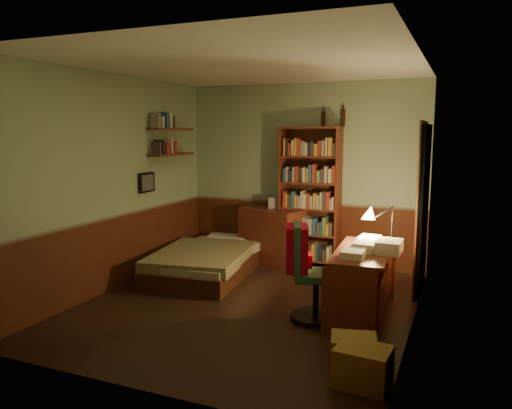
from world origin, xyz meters
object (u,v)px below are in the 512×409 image
at_px(bookshelf, 310,198).
at_px(desk, 362,282).
at_px(dresser, 272,236).
at_px(mini_stereo, 278,202).
at_px(bed, 209,251).
at_px(office_chair, 316,279).
at_px(cardboard_box_a, 363,367).
at_px(cardboard_box_b, 354,352).
at_px(desk_lamp, 392,219).

relative_size(bookshelf, desk, 1.53).
relative_size(dresser, mini_stereo, 3.17).
bearing_deg(bed, desk, -24.86).
relative_size(bed, mini_stereo, 7.00).
bearing_deg(bed, office_chair, -37.20).
height_order(desk, cardboard_box_a, desk).
bearing_deg(dresser, bookshelf, 27.75).
relative_size(bed, cardboard_box_b, 5.52).
distance_m(desk_lamp, cardboard_box_b, 1.88).
distance_m(mini_stereo, cardboard_box_a, 3.76).
height_order(desk, desk_lamp, desk_lamp).
xyz_separation_m(desk, office_chair, (-0.40, -0.34, 0.08)).
bearing_deg(cardboard_box_b, cardboard_box_a, -64.79).
bearing_deg(office_chair, bed, 128.81).
bearing_deg(cardboard_box_a, bookshelf, 113.79).
bearing_deg(bed, mini_stereo, 48.18).
bearing_deg(cardboard_box_a, bed, 138.28).
relative_size(dresser, cardboard_box_b, 2.50).
relative_size(desk, cardboard_box_a, 3.23).
xyz_separation_m(dresser, mini_stereo, (0.05, 0.12, 0.49)).
height_order(mini_stereo, cardboard_box_b, mini_stereo).
xyz_separation_m(mini_stereo, cardboard_box_a, (1.87, -3.18, -0.74)).
distance_m(cardboard_box_a, cardboard_box_b, 0.31).
bearing_deg(dresser, desk_lamp, -11.97).
distance_m(desk, cardboard_box_b, 1.26).
bearing_deg(desk, bed, 157.40).
height_order(bookshelf, desk, bookshelf).
distance_m(dresser, bookshelf, 0.80).
relative_size(bed, dresser, 2.21).
height_order(office_chair, cardboard_box_b, office_chair).
distance_m(bookshelf, desk_lamp, 1.76).
bearing_deg(desk_lamp, desk, -109.85).
bearing_deg(cardboard_box_a, office_chair, 121.39).
xyz_separation_m(desk_lamp, office_chair, (-0.63, -0.80, -0.54)).
bearing_deg(office_chair, mini_stereo, 99.81).
height_order(desk, cardboard_box_b, desk).
distance_m(bed, dresser, 1.01).
distance_m(dresser, office_chair, 2.25).
xyz_separation_m(bed, office_chair, (1.82, -1.10, 0.13)).
relative_size(office_chair, cardboard_box_a, 2.13).
xyz_separation_m(mini_stereo, bookshelf, (0.49, -0.04, 0.10)).
bearing_deg(bookshelf, cardboard_box_a, -63.77).
bearing_deg(mini_stereo, dresser, -132.50).
xyz_separation_m(bed, cardboard_box_b, (2.40, -1.98, -0.17)).
xyz_separation_m(mini_stereo, office_chair, (1.16, -2.02, -0.47)).
distance_m(desk, office_chair, 0.53).
distance_m(bed, cardboard_box_b, 3.12).
xyz_separation_m(dresser, office_chair, (1.21, -1.89, 0.02)).
xyz_separation_m(bookshelf, cardboard_box_a, (1.38, -3.14, -0.84)).
bearing_deg(bookshelf, cardboard_box_b, -63.91).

